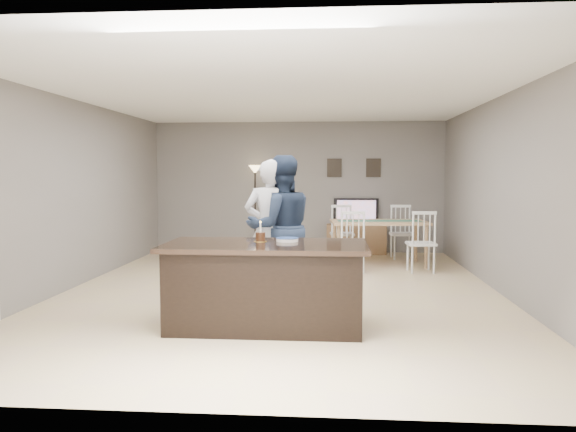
# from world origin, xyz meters

# --- Properties ---
(floor) EXTENTS (8.00, 8.00, 0.00)m
(floor) POSITION_xyz_m (0.00, 0.00, 0.00)
(floor) COLOR tan
(floor) RESTS_ON ground
(room_shell) EXTENTS (8.00, 8.00, 8.00)m
(room_shell) POSITION_xyz_m (0.00, 0.00, 1.68)
(room_shell) COLOR slate
(room_shell) RESTS_ON floor
(kitchen_island) EXTENTS (2.15, 1.10, 0.90)m
(kitchen_island) POSITION_xyz_m (0.00, -1.80, 0.45)
(kitchen_island) COLOR black
(kitchen_island) RESTS_ON floor
(tv_console) EXTENTS (1.20, 0.40, 0.60)m
(tv_console) POSITION_xyz_m (1.20, 3.77, 0.30)
(tv_console) COLOR brown
(tv_console) RESTS_ON floor
(television) EXTENTS (0.91, 0.12, 0.53)m
(television) POSITION_xyz_m (1.20, 3.84, 0.86)
(television) COLOR black
(television) RESTS_ON tv_console
(tv_screen_glow) EXTENTS (0.78, 0.00, 0.78)m
(tv_screen_glow) POSITION_xyz_m (1.20, 3.76, 0.87)
(tv_screen_glow) COLOR orange
(tv_screen_glow) RESTS_ON tv_console
(picture_frames) EXTENTS (1.10, 0.02, 0.38)m
(picture_frames) POSITION_xyz_m (1.15, 3.98, 1.75)
(picture_frames) COLOR black
(picture_frames) RESTS_ON room_shell
(woman) EXTENTS (0.68, 0.46, 1.82)m
(woman) POSITION_xyz_m (-0.10, -0.45, 0.91)
(woman) COLOR silver
(woman) RESTS_ON floor
(man) EXTENTS (1.10, 0.98, 1.87)m
(man) POSITION_xyz_m (0.04, -0.45, 0.94)
(man) COLOR #1B263B
(man) RESTS_ON floor
(birthday_cake) EXTENTS (0.14, 0.14, 0.22)m
(birthday_cake) POSITION_xyz_m (-0.08, -1.65, 0.95)
(birthday_cake) COLOR gold
(birthday_cake) RESTS_ON kitchen_island
(plate_stack) EXTENTS (0.25, 0.25, 0.04)m
(plate_stack) POSITION_xyz_m (0.21, -1.61, 0.92)
(plate_stack) COLOR white
(plate_stack) RESTS_ON kitchen_island
(dining_table) EXTENTS (1.76, 2.02, 1.03)m
(dining_table) POSITION_xyz_m (1.54, 2.40, 0.65)
(dining_table) COLOR tan
(dining_table) RESTS_ON floor
(floor_lamp) EXTENTS (0.27, 0.27, 1.80)m
(floor_lamp) POSITION_xyz_m (-0.88, 3.79, 1.40)
(floor_lamp) COLOR black
(floor_lamp) RESTS_ON floor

